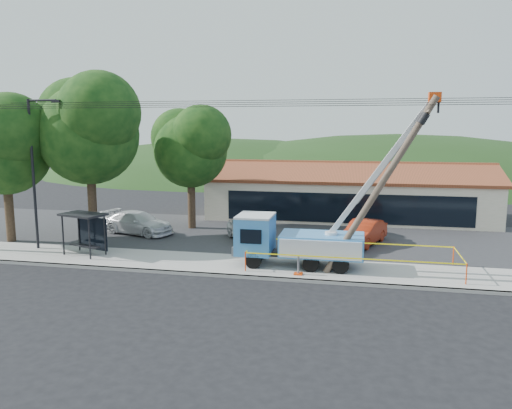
{
  "coord_description": "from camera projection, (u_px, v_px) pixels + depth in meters",
  "views": [
    {
      "loc": [
        4.94,
        -21.03,
        7.4
      ],
      "look_at": [
        -0.53,
        5.0,
        3.25
      ],
      "focal_mm": 35.0,
      "sensor_mm": 36.0,
      "label": 1
    }
  ],
  "objects": [
    {
      "name": "strip_mall",
      "position": [
        348.0,
        195.0,
        40.69
      ],
      "size": [
        22.5,
        8.53,
        4.67
      ],
      "color": "beige",
      "rests_on": "ground"
    },
    {
      "name": "car_silver",
      "position": [
        246.0,
        242.0,
        32.46
      ],
      "size": [
        3.66,
        4.49,
        1.44
      ],
      "primitive_type": "imported",
      "rotation": [
        0.0,
        0.0,
        0.55
      ],
      "color": "#B1B4B9",
      "rests_on": "ground"
    },
    {
      "name": "utility_truck",
      "position": [
        296.0,
        239.0,
        26.12
      ],
      "size": [
        10.03,
        3.58,
        8.88
      ],
      "color": "black",
      "rests_on": "ground"
    },
    {
      "name": "sidewalk",
      "position": [
        262.0,
        267.0,
        26.33
      ],
      "size": [
        60.0,
        4.0,
        0.15
      ],
      "primitive_type": "cube",
      "color": "#A8A49D",
      "rests_on": "ground"
    },
    {
      "name": "hill_center",
      "position": [
        395.0,
        177.0,
        73.63
      ],
      "size": [
        89.6,
        64.0,
        32.0
      ],
      "primitive_type": "ellipsoid",
      "color": "#1C3613",
      "rests_on": "ground"
    },
    {
      "name": "curb",
      "position": [
        254.0,
        277.0,
        24.5
      ],
      "size": [
        60.0,
        0.25,
        0.15
      ],
      "primitive_type": "cube",
      "color": "#A8A49D",
      "rests_on": "ground"
    },
    {
      "name": "tree_lot",
      "position": [
        190.0,
        144.0,
        35.51
      ],
      "size": [
        6.3,
        5.6,
        8.94
      ],
      "color": "#332316",
      "rests_on": "ground"
    },
    {
      "name": "bus_shelter",
      "position": [
        86.0,
        224.0,
        28.47
      ],
      "size": [
        2.82,
        2.17,
        2.4
      ],
      "rotation": [
        0.0,
        0.0,
        -0.29
      ],
      "color": "black",
      "rests_on": "ground"
    },
    {
      "name": "leaning_pole",
      "position": [
        384.0,
        179.0,
        23.86
      ],
      "size": [
        5.16,
        1.82,
        8.79
      ],
      "color": "#4D3E32",
      "rests_on": "ground"
    },
    {
      "name": "ground",
      "position": [
        245.0,
        293.0,
        22.48
      ],
      "size": [
        120.0,
        120.0,
        0.0
      ],
      "primitive_type": "plane",
      "color": "black",
      "rests_on": "ground"
    },
    {
      "name": "caution_tape",
      "position": [
        352.0,
        254.0,
        25.81
      ],
      "size": [
        10.6,
        3.47,
        1.0
      ],
      "color": "#DD3E0C",
      "rests_on": "ground"
    },
    {
      "name": "hill_west",
      "position": [
        232.0,
        174.0,
        78.71
      ],
      "size": [
        78.4,
        56.0,
        28.0
      ],
      "primitive_type": "ellipsoid",
      "color": "#1C3613",
      "rests_on": "ground"
    },
    {
      "name": "parking_lot",
      "position": [
        285.0,
        236.0,
        34.07
      ],
      "size": [
        60.0,
        12.0,
        0.1
      ],
      "primitive_type": "cube",
      "color": "#28282B",
      "rests_on": "ground"
    },
    {
      "name": "tree_west_near",
      "position": [
        88.0,
        125.0,
        31.49
      ],
      "size": [
        7.56,
        6.72,
        10.8
      ],
      "color": "#332316",
      "rests_on": "ground"
    },
    {
      "name": "streetlight",
      "position": [
        36.0,
        163.0,
        29.3
      ],
      "size": [
        2.13,
        0.22,
        9.0
      ],
      "color": "black",
      "rests_on": "ground"
    },
    {
      "name": "car_white",
      "position": [
        138.0,
        235.0,
        34.48
      ],
      "size": [
        5.63,
        3.49,
        1.52
      ],
      "primitive_type": "imported",
      "rotation": [
        0.0,
        0.0,
        1.29
      ],
      "color": "silver",
      "rests_on": "ground"
    },
    {
      "name": "tree_west_far",
      "position": [
        4.0,
        141.0,
        31.21
      ],
      "size": [
        6.84,
        6.08,
        9.48
      ],
      "color": "#332316",
      "rests_on": "ground"
    },
    {
      "name": "car_red",
      "position": [
        363.0,
        246.0,
        31.34
      ],
      "size": [
        3.11,
        4.88,
        1.52
      ],
      "primitive_type": "imported",
      "rotation": [
        0.0,
        0.0,
        -0.35
      ],
      "color": "#A02810",
      "rests_on": "ground"
    }
  ]
}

